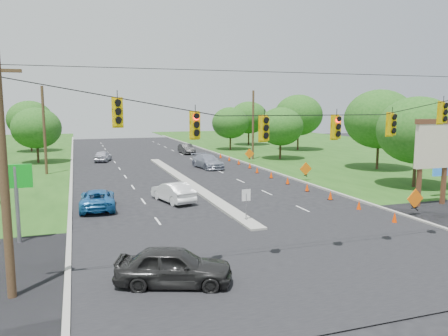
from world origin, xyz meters
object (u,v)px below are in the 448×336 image
object	(u,v)px
black_sedan	(174,266)
blue_pickup	(97,199)
white_sedan	(173,192)
pylon_sign	(435,149)

from	to	relation	value
black_sedan	blue_pickup	xyz separation A→B (m)	(-2.18, 14.38, -0.09)
black_sedan	white_sedan	distance (m)	15.23
pylon_sign	white_sedan	bearing A→B (deg)	158.06
white_sedan	blue_pickup	distance (m)	5.39
pylon_sign	white_sedan	distance (m)	18.88
pylon_sign	blue_pickup	xyz separation A→B (m)	(-22.62, 6.44, -3.32)
black_sedan	white_sedan	size ratio (longest dim) A/B	1.03
black_sedan	blue_pickup	world-z (taller)	black_sedan
white_sedan	blue_pickup	bearing A→B (deg)	-9.54
white_sedan	blue_pickup	xyz separation A→B (m)	(-5.37, -0.51, -0.05)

